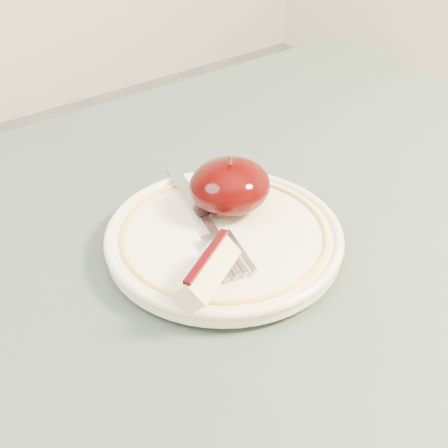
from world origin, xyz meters
TOP-DOWN VIEW (x-y plane):
  - table at (0.00, 0.00)m, footprint 0.90×0.90m
  - plate at (-0.02, 0.12)m, footprint 0.21×0.21m
  - apple_half at (0.01, 0.15)m, footprint 0.07×0.07m
  - apple_wedge at (-0.07, 0.07)m, footprint 0.07×0.06m
  - fork at (-0.02, 0.14)m, footprint 0.06×0.17m

SIDE VIEW (x-z plane):
  - table at x=0.00m, z-range 0.29..1.04m
  - plate at x=-0.02m, z-range 0.75..0.77m
  - fork at x=-0.02m, z-range 0.77..0.78m
  - apple_wedge at x=-0.07m, z-range 0.77..0.80m
  - apple_half at x=0.01m, z-range 0.76..0.82m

